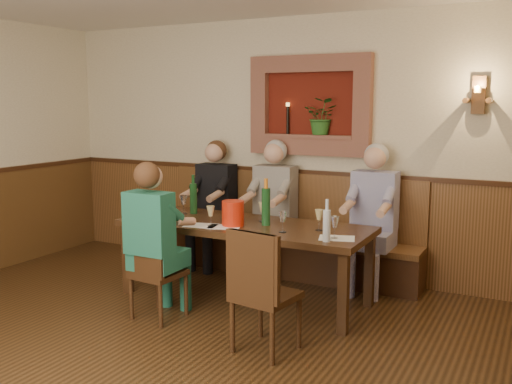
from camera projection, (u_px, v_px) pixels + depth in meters
ground_plane at (115, 381)px, 3.90m from camera, size 6.00×6.00×0.00m
room_shell at (103, 102)px, 3.60m from camera, size 6.04×6.04×2.82m
wainscoting at (112, 299)px, 3.81m from camera, size 6.02×6.02×1.15m
wall_niche at (313, 110)px, 6.09m from camera, size 1.36×0.30×1.06m
wall_sconce at (479, 96)px, 5.30m from camera, size 0.25×0.20×0.35m
dining_table at (244, 231)px, 5.41m from camera, size 2.40×0.90×0.75m
bench at (285, 245)px, 6.29m from camera, size 3.00×0.45×1.11m
chair_near_left at (157, 290)px, 5.00m from camera, size 0.42×0.42×0.89m
chair_near_right at (264, 316)px, 4.32m from camera, size 0.48×0.48×0.97m
person_bench_left at (212, 215)px, 6.56m from camera, size 0.43×0.53×1.45m
person_bench_mid at (271, 220)px, 6.21m from camera, size 0.45×0.55×1.48m
person_bench_right at (371, 230)px, 5.70m from camera, size 0.45×0.55×1.48m
person_chair_front at (157, 255)px, 4.95m from camera, size 0.41×0.50×1.40m
spittoon_bucket at (233, 213)px, 5.28m from camera, size 0.22×0.22×0.23m
wine_bottle_green_a at (266, 206)px, 5.29m from camera, size 0.09×0.09×0.44m
wine_bottle_green_b at (193, 198)px, 5.85m from camera, size 0.08×0.08×0.40m
water_bottle at (327, 225)px, 4.67m from camera, size 0.08×0.08×0.35m
tasting_sheet_a at (157, 217)px, 5.67m from camera, size 0.32×0.23×0.00m
tasting_sheet_b at (224, 227)px, 5.24m from camera, size 0.35×0.29×0.00m
tasting_sheet_c at (337, 238)px, 4.80m from camera, size 0.35×0.29×0.00m
tasting_sheet_d at (201, 225)px, 5.30m from camera, size 0.34×0.28×0.00m
wine_glass_0 at (229, 209)px, 5.59m from camera, size 0.08×0.08×0.19m
wine_glass_1 at (283, 222)px, 5.00m from camera, size 0.08×0.08×0.19m
wine_glass_2 at (262, 212)px, 5.45m from camera, size 0.08×0.08×0.19m
wine_glass_3 at (184, 205)px, 5.85m from camera, size 0.08×0.08×0.19m
wine_glass_4 at (211, 216)px, 5.25m from camera, size 0.08×0.08×0.19m
wine_glass_5 at (152, 207)px, 5.69m from camera, size 0.08×0.08×0.19m
wine_glass_6 at (235, 215)px, 5.28m from camera, size 0.08×0.08×0.19m
wine_glass_7 at (335, 228)px, 4.78m from camera, size 0.08×0.08×0.19m
wine_glass_8 at (319, 220)px, 5.08m from camera, size 0.08×0.08×0.19m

